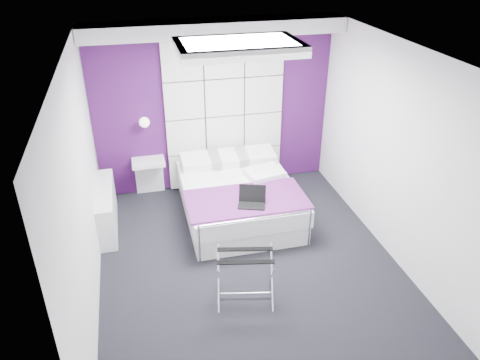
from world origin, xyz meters
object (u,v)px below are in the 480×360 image
(radiator, at_px, (107,208))
(bed, at_px, (238,198))
(luggage_rack, at_px, (245,277))
(laptop, at_px, (251,200))
(wall_lamp, at_px, (144,121))
(nightstand, at_px, (148,162))

(radiator, relative_size, bed, 0.63)
(luggage_rack, relative_size, laptop, 1.77)
(bed, height_order, luggage_rack, bed)
(radiator, distance_m, luggage_rack, 2.36)
(wall_lamp, xyz_separation_m, luggage_rack, (0.85, -2.58, -0.92))
(bed, bearing_deg, wall_lamp, 143.32)
(nightstand, distance_m, luggage_rack, 2.70)
(bed, height_order, laptop, laptop)
(radiator, xyz_separation_m, bed, (1.82, -0.12, -0.02))
(nightstand, xyz_separation_m, luggage_rack, (0.86, -2.54, -0.29))
(bed, bearing_deg, laptop, -87.46)
(wall_lamp, height_order, luggage_rack, wall_lamp)
(wall_lamp, xyz_separation_m, radiator, (-0.64, -0.76, -0.92))
(wall_lamp, relative_size, luggage_rack, 0.25)
(bed, xyz_separation_m, nightstand, (-1.18, 0.84, 0.30))
(radiator, bearing_deg, bed, -3.72)
(nightstand, distance_m, laptop, 1.88)
(wall_lamp, bearing_deg, laptop, -50.82)
(wall_lamp, bearing_deg, bed, -36.68)
(wall_lamp, xyz_separation_m, bed, (1.18, -0.88, -0.94))
(bed, bearing_deg, nightstand, 144.67)
(nightstand, bearing_deg, bed, -35.33)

